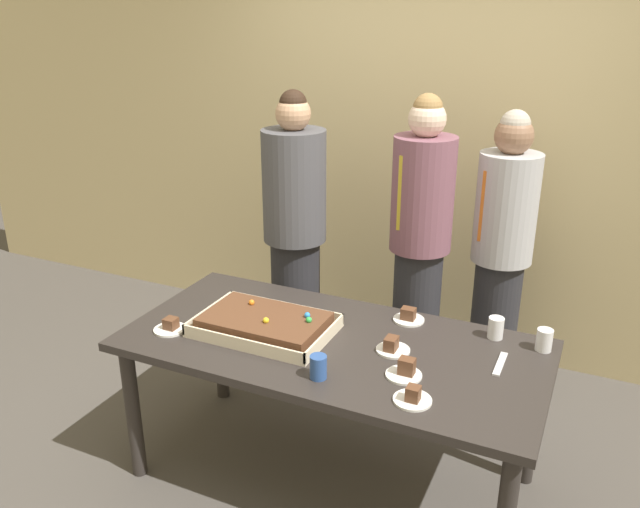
# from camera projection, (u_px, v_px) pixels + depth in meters

# --- Properties ---
(ground_plane) EXTENTS (12.00, 12.00, 0.00)m
(ground_plane) POSITION_uv_depth(u_px,v_px,m) (331.00, 476.00, 3.17)
(ground_plane) COLOR #4C4742
(interior_back_panel) EXTENTS (8.00, 0.12, 3.00)m
(interior_back_panel) POSITION_uv_depth(u_px,v_px,m) (438.00, 120.00, 3.98)
(interior_back_panel) COLOR #CCB784
(interior_back_panel) RESTS_ON ground_plane
(party_table) EXTENTS (1.89, 0.91, 0.75)m
(party_table) POSITION_uv_depth(u_px,v_px,m) (332.00, 358.00, 2.93)
(party_table) COLOR #2D2826
(party_table) RESTS_ON ground_plane
(sheet_cake) EXTENTS (0.62, 0.41, 0.10)m
(sheet_cake) POSITION_uv_depth(u_px,v_px,m) (265.00, 324.00, 2.98)
(sheet_cake) COLOR beige
(sheet_cake) RESTS_ON party_table
(plated_slice_near_left) EXTENTS (0.15, 0.15, 0.07)m
(plated_slice_near_left) POSITION_uv_depth(u_px,v_px,m) (392.00, 347.00, 2.81)
(plated_slice_near_left) COLOR white
(plated_slice_near_left) RESTS_ON party_table
(plated_slice_near_right) EXTENTS (0.15, 0.15, 0.07)m
(plated_slice_near_right) POSITION_uv_depth(u_px,v_px,m) (408.00, 317.00, 3.09)
(plated_slice_near_right) COLOR white
(plated_slice_near_right) RESTS_ON party_table
(plated_slice_far_left) EXTENTS (0.15, 0.15, 0.07)m
(plated_slice_far_left) POSITION_uv_depth(u_px,v_px,m) (413.00, 397.00, 2.45)
(plated_slice_far_left) COLOR white
(plated_slice_far_left) RESTS_ON party_table
(plated_slice_far_right) EXTENTS (0.15, 0.15, 0.06)m
(plated_slice_far_right) POSITION_uv_depth(u_px,v_px,m) (170.00, 327.00, 2.99)
(plated_slice_far_right) COLOR white
(plated_slice_far_right) RESTS_ON party_table
(plated_slice_center_front) EXTENTS (0.15, 0.15, 0.08)m
(plated_slice_center_front) POSITION_uv_depth(u_px,v_px,m) (405.00, 371.00, 2.62)
(plated_slice_center_front) COLOR white
(plated_slice_center_front) RESTS_ON party_table
(drink_cup_nearest) EXTENTS (0.07, 0.07, 0.10)m
(drink_cup_nearest) POSITION_uv_depth(u_px,v_px,m) (544.00, 340.00, 2.81)
(drink_cup_nearest) COLOR white
(drink_cup_nearest) RESTS_ON party_table
(drink_cup_middle) EXTENTS (0.07, 0.07, 0.10)m
(drink_cup_middle) POSITION_uv_depth(u_px,v_px,m) (318.00, 367.00, 2.60)
(drink_cup_middle) COLOR #2D5199
(drink_cup_middle) RESTS_ON party_table
(drink_cup_far_end) EXTENTS (0.07, 0.07, 0.10)m
(drink_cup_far_end) POSITION_uv_depth(u_px,v_px,m) (496.00, 328.00, 2.92)
(drink_cup_far_end) COLOR white
(drink_cup_far_end) RESTS_ON party_table
(cake_server_utensil) EXTENTS (0.03, 0.20, 0.01)m
(cake_server_utensil) POSITION_uv_depth(u_px,v_px,m) (500.00, 364.00, 2.71)
(cake_server_utensil) COLOR silver
(cake_server_utensil) RESTS_ON party_table
(person_serving_front) EXTENTS (0.33, 0.33, 1.75)m
(person_serving_front) POSITION_uv_depth(u_px,v_px,m) (419.00, 250.00, 3.52)
(person_serving_front) COLOR #28282D
(person_serving_front) RESTS_ON ground_plane
(person_green_shirt_behind) EXTENTS (0.36, 0.36, 1.75)m
(person_green_shirt_behind) POSITION_uv_depth(u_px,v_px,m) (295.00, 239.00, 3.72)
(person_green_shirt_behind) COLOR #28282D
(person_green_shirt_behind) RESTS_ON ground_plane
(person_striped_tie_right) EXTENTS (0.33, 0.33, 1.66)m
(person_striped_tie_right) POSITION_uv_depth(u_px,v_px,m) (501.00, 255.00, 3.57)
(person_striped_tie_right) COLOR #28282D
(person_striped_tie_right) RESTS_ON ground_plane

